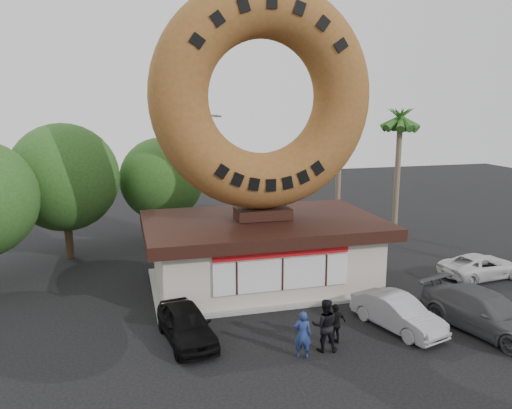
{
  "coord_description": "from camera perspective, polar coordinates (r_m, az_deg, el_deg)",
  "views": [
    {
      "loc": [
        -6.35,
        -16.28,
        8.73
      ],
      "look_at": [
        -0.87,
        4.0,
        4.42
      ],
      "focal_mm": 35.0,
      "sensor_mm": 36.0,
      "label": 1
    }
  ],
  "objects": [
    {
      "name": "person_center",
      "position": [
        18.39,
        7.87,
        -13.5
      ],
      "size": [
        1.1,
        0.95,
        1.94
      ],
      "primitive_type": "imported",
      "rotation": [
        0.0,
        0.0,
        2.88
      ],
      "color": "black",
      "rests_on": "ground"
    },
    {
      "name": "person_left",
      "position": [
        17.9,
        5.35,
        -14.58
      ],
      "size": [
        0.72,
        0.6,
        1.7
      ],
      "primitive_type": "imported",
      "rotation": [
        0.0,
        0.0,
        2.78
      ],
      "color": "navy",
      "rests_on": "ground"
    },
    {
      "name": "car_white",
      "position": [
        27.89,
        24.35,
        -6.43
      ],
      "size": [
        4.5,
        2.42,
        1.2
      ],
      "primitive_type": "imported",
      "rotation": [
        0.0,
        0.0,
        1.67
      ],
      "color": "silver",
      "rests_on": "ground"
    },
    {
      "name": "ground",
      "position": [
        19.54,
        5.73,
        -15.02
      ],
      "size": [
        90.0,
        90.0,
        0.0
      ],
      "primitive_type": "plane",
      "color": "black",
      "rests_on": "ground"
    },
    {
      "name": "donut_shop",
      "position": [
        24.18,
        0.77,
        -5.16
      ],
      "size": [
        11.2,
        7.2,
        3.8
      ],
      "color": "#C1B3A5",
      "rests_on": "ground"
    },
    {
      "name": "person_right",
      "position": [
        19.02,
        9.08,
        -13.32
      ],
      "size": [
        0.96,
        0.59,
        1.53
      ],
      "primitive_type": "imported",
      "rotation": [
        0.0,
        0.0,
        3.4
      ],
      "color": "black",
      "rests_on": "ground"
    },
    {
      "name": "palm_far",
      "position": [
        33.63,
        16.16,
        9.01
      ],
      "size": [
        2.6,
        2.6,
        8.75
      ],
      "color": "#726651",
      "rests_on": "ground"
    },
    {
      "name": "car_silver",
      "position": [
        20.71,
        15.88,
        -11.82
      ],
      "size": [
        2.47,
        4.23,
        1.32
      ],
      "primitive_type": "imported",
      "rotation": [
        0.0,
        0.0,
        0.29
      ],
      "color": "#949499",
      "rests_on": "ground"
    },
    {
      "name": "giant_donut",
      "position": [
        23.17,
        0.81,
        12.17
      ],
      "size": [
        10.34,
        2.63,
        10.34
      ],
      "primitive_type": "torus",
      "rotation": [
        1.57,
        0.0,
        0.0
      ],
      "color": "brown",
      "rests_on": "donut_shop"
    },
    {
      "name": "tree_mid",
      "position": [
        31.72,
        -10.71,
        2.84
      ],
      "size": [
        5.2,
        5.2,
        6.63
      ],
      "color": "#473321",
      "rests_on": "ground"
    },
    {
      "name": "tree_west",
      "position": [
        29.73,
        -21.07,
        2.9
      ],
      "size": [
        6.0,
        6.0,
        7.65
      ],
      "color": "#473321",
      "rests_on": "ground"
    },
    {
      "name": "street_lamp",
      "position": [
        32.87,
        -7.14,
        4.07
      ],
      "size": [
        2.11,
        0.2,
        8.0
      ],
      "color": "#59595E",
      "rests_on": "ground"
    },
    {
      "name": "car_grey",
      "position": [
        21.64,
        24.76,
        -11.12
      ],
      "size": [
        3.51,
        5.69,
        1.54
      ],
      "primitive_type": "imported",
      "rotation": [
        0.0,
        0.0,
        0.27
      ],
      "color": "#515255",
      "rests_on": "ground"
    },
    {
      "name": "car_black",
      "position": [
        19.17,
        -7.96,
        -13.39
      ],
      "size": [
        2.16,
        4.14,
        1.35
      ],
      "primitive_type": "imported",
      "rotation": [
        0.0,
        0.0,
        0.15
      ],
      "color": "black",
      "rests_on": "ground"
    },
    {
      "name": "palm_near",
      "position": [
        33.3,
        9.64,
        10.88
      ],
      "size": [
        2.6,
        2.6,
        9.75
      ],
      "color": "#726651",
      "rests_on": "ground"
    }
  ]
}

